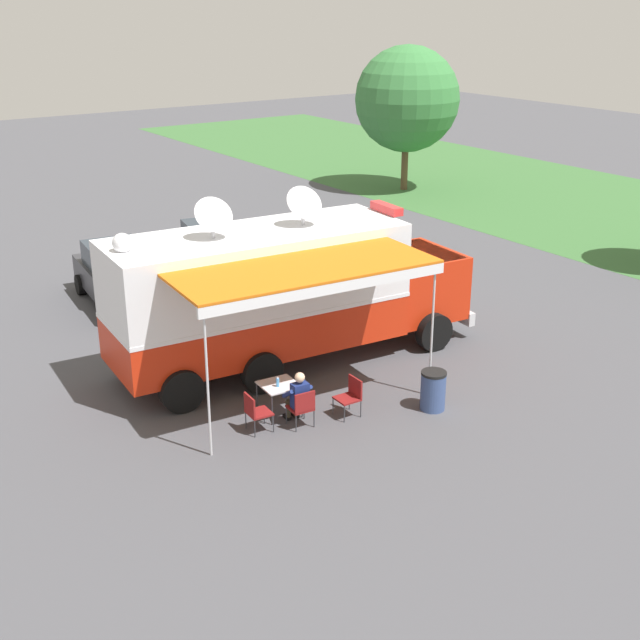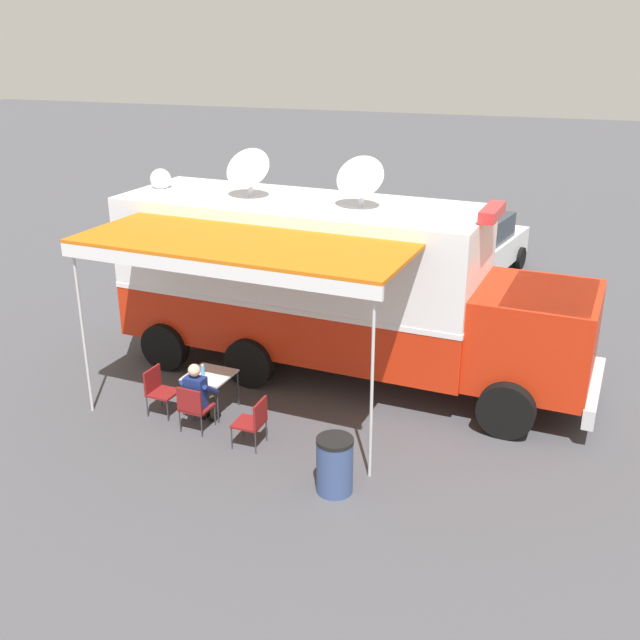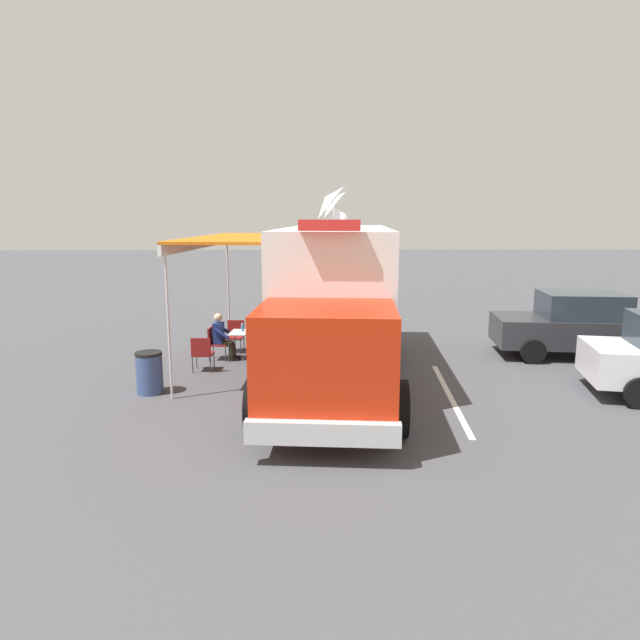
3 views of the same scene
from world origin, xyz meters
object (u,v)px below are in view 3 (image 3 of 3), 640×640
(seated_responder, at_px, (222,336))
(trash_bin, at_px, (149,373))
(folding_chair_at_table, at_px, (215,341))
(command_truck, at_px, (334,295))
(folding_chair_spare_by_truck, at_px, (202,351))
(car_behind_truck, at_px, (576,325))
(folding_chair_beside_table, at_px, (235,333))
(folding_table, at_px, (245,334))
(water_bottle, at_px, (242,327))

(seated_responder, relative_size, trash_bin, 1.37)
(folding_chair_at_table, bearing_deg, command_truck, 153.04)
(folding_chair_spare_by_truck, xyz_separation_m, car_behind_truck, (-9.88, -1.37, 0.37))
(folding_chair_beside_table, relative_size, car_behind_truck, 0.20)
(folding_chair_beside_table, height_order, car_behind_truck, car_behind_truck)
(folding_table, relative_size, folding_chair_spare_by_truck, 0.99)
(folding_chair_spare_by_truck, bearing_deg, trash_bin, 64.12)
(folding_chair_at_table, bearing_deg, water_bottle, -166.92)
(trash_bin, bearing_deg, folding_chair_spare_by_truck, -115.88)
(command_truck, relative_size, folding_table, 11.20)
(water_bottle, bearing_deg, folding_chair_beside_table, -68.11)
(water_bottle, xyz_separation_m, seated_responder, (0.53, 0.18, -0.18))
(trash_bin, bearing_deg, folding_chair_at_table, -108.01)
(folding_chair_spare_by_truck, height_order, trash_bin, trash_bin)
(command_truck, distance_m, car_behind_truck, 6.97)
(water_bottle, distance_m, seated_responder, 0.59)
(command_truck, distance_m, trash_bin, 4.49)
(command_truck, bearing_deg, folding_table, -35.74)
(folding_chair_at_table, relative_size, car_behind_truck, 0.20)
(folding_table, relative_size, seated_responder, 0.69)
(trash_bin, bearing_deg, folding_chair_beside_table, -109.46)
(folding_chair_spare_by_truck, xyz_separation_m, seated_responder, (-0.31, -1.18, 0.14))
(seated_responder, bearing_deg, command_truck, 151.79)
(seated_responder, height_order, car_behind_truck, car_behind_truck)
(water_bottle, xyz_separation_m, folding_chair_beside_table, (0.31, -0.76, -0.32))
(folding_chair_spare_by_truck, bearing_deg, water_bottle, -121.47)
(folding_chair_at_table, distance_m, folding_chair_spare_by_truck, 1.20)
(water_bottle, bearing_deg, car_behind_truck, -179.94)
(command_truck, height_order, folding_chair_beside_table, command_truck)
(car_behind_truck, bearing_deg, trash_bin, 15.94)
(folding_table, xyz_separation_m, seated_responder, (0.61, 0.09, -0.02))
(folding_chair_at_table, relative_size, seated_responder, 0.70)
(command_truck, height_order, folding_chair_spare_by_truck, command_truck)
(command_truck, distance_m, folding_chair_spare_by_truck, 3.54)
(folding_table, relative_size, folding_chair_beside_table, 0.99)
(folding_chair_spare_by_truck, distance_m, trash_bin, 1.87)
(command_truck, bearing_deg, folding_chair_spare_by_truck, -6.67)
(folding_table, height_order, folding_chair_beside_table, folding_chair_beside_table)
(seated_responder, bearing_deg, folding_chair_at_table, -4.64)
(folding_chair_at_table, bearing_deg, seated_responder, 175.36)
(water_bottle, relative_size, folding_chair_beside_table, 0.26)
(folding_chair_at_table, bearing_deg, folding_chair_spare_by_truck, 84.25)
(command_truck, height_order, seated_responder, command_truck)
(seated_responder, distance_m, trash_bin, 3.08)
(folding_chair_at_table, height_order, car_behind_truck, car_behind_truck)
(folding_table, height_order, car_behind_truck, car_behind_truck)
(seated_responder, bearing_deg, car_behind_truck, -178.86)
(folding_table, bearing_deg, car_behind_truck, -179.37)
(folding_chair_spare_by_truck, bearing_deg, command_truck, 173.33)
(folding_chair_at_table, xyz_separation_m, trash_bin, (0.94, 2.88, -0.06))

